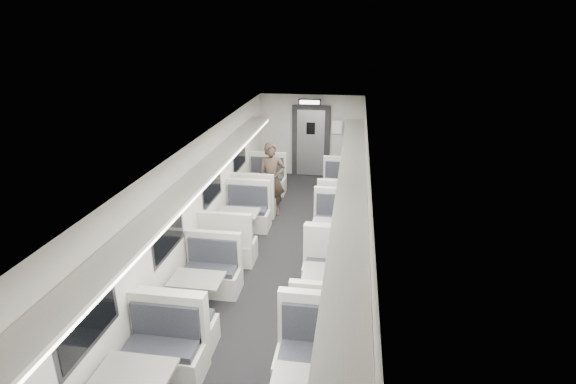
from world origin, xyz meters
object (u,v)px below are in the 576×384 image
(passenger, at_px, (272,179))
(booth_right_a, at_px, (340,195))
(booth_left_a, at_px, (261,189))
(booth_left_c, at_px, (198,297))
(booth_left_b, at_px, (239,227))
(booth_right_c, at_px, (329,291))
(vestibule_door, at_px, (311,142))
(exit_sign, at_px, (310,102))
(booth_right_b, at_px, (335,240))

(passenger, bearing_deg, booth_right_a, 8.35)
(booth_left_a, xyz_separation_m, booth_left_c, (0.00, -4.78, -0.02))
(booth_left_b, distance_m, booth_left_c, 2.51)
(booth_left_a, height_order, booth_right_c, same)
(vestibule_door, bearing_deg, booth_right_a, -68.35)
(booth_left_b, distance_m, exit_sign, 4.71)
(booth_right_b, relative_size, vestibule_door, 0.98)
(exit_sign, bearing_deg, vestibule_door, 90.00)
(booth_right_b, bearing_deg, booth_right_a, 90.00)
(booth_left_a, height_order, passenger, passenger)
(booth_left_a, bearing_deg, vestibule_door, 67.34)
(passenger, distance_m, exit_sign, 2.99)
(booth_left_a, distance_m, exit_sign, 2.88)
(booth_right_a, distance_m, passenger, 1.77)
(booth_left_a, xyz_separation_m, booth_left_b, (0.00, -2.27, 0.00))
(booth_left_b, relative_size, booth_right_c, 1.00)
(booth_right_c, relative_size, passenger, 1.16)
(booth_right_c, height_order, passenger, passenger)
(booth_left_b, relative_size, booth_right_b, 0.99)
(booth_left_a, distance_m, passenger, 0.92)
(booth_left_b, relative_size, exit_sign, 3.28)
(booth_left_c, bearing_deg, vestibule_door, 82.07)
(booth_right_a, bearing_deg, booth_right_b, -90.00)
(booth_left_b, distance_m, booth_right_a, 2.94)
(booth_right_c, bearing_deg, booth_left_b, 134.00)
(vestibule_door, height_order, exit_sign, exit_sign)
(passenger, relative_size, exit_sign, 2.83)
(booth_right_a, xyz_separation_m, passenger, (-1.60, -0.53, 0.52))
(booth_left_a, xyz_separation_m, vestibule_door, (1.00, 2.40, 0.68))
(booth_left_b, xyz_separation_m, passenger, (0.40, 1.62, 0.51))
(booth_left_c, bearing_deg, booth_right_a, 66.77)
(booth_right_a, bearing_deg, booth_left_c, -113.23)
(booth_left_b, height_order, exit_sign, exit_sign)
(booth_right_a, height_order, booth_right_b, booth_right_b)
(booth_right_b, bearing_deg, booth_left_a, 127.84)
(booth_left_a, xyz_separation_m, booth_right_a, (2.00, -0.12, -0.00))
(booth_right_b, distance_m, booth_right_c, 1.77)
(booth_left_a, height_order, booth_left_b, booth_left_b)
(booth_left_a, relative_size, vestibule_door, 0.96)
(booth_left_c, bearing_deg, booth_right_b, 47.85)
(booth_right_b, xyz_separation_m, vestibule_door, (-1.00, 4.97, 0.67))
(booth_left_c, xyz_separation_m, booth_right_b, (2.00, 2.21, 0.02))
(booth_right_a, distance_m, exit_sign, 2.97)
(booth_right_c, relative_size, exit_sign, 3.27)
(booth_left_c, distance_m, booth_right_a, 5.07)
(booth_left_b, xyz_separation_m, booth_right_b, (2.00, -0.30, 0.00))
(booth_left_b, bearing_deg, booth_right_b, -8.58)
(booth_right_a, relative_size, exit_sign, 3.25)
(booth_right_c, bearing_deg, booth_left_a, 114.72)
(booth_left_a, height_order, exit_sign, exit_sign)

